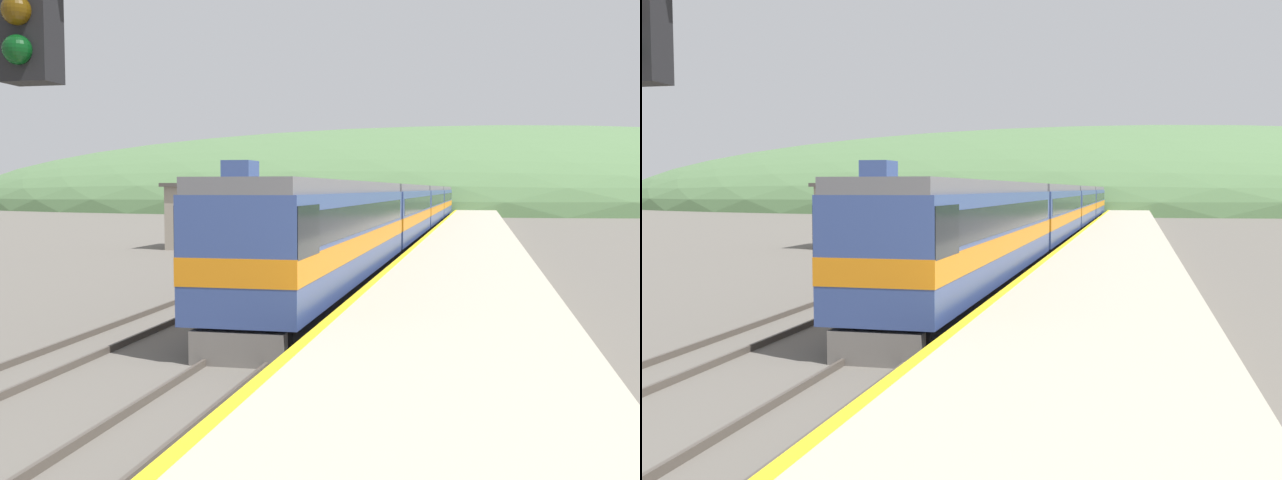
{
  "view_description": "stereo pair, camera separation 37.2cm",
  "coord_description": "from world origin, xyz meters",
  "views": [
    {
      "loc": [
        5.24,
        1.57,
        3.94
      ],
      "look_at": [
        0.75,
        22.49,
        2.48
      ],
      "focal_mm": 42.0,
      "sensor_mm": 36.0,
      "label": 1
    },
    {
      "loc": [
        5.6,
        1.65,
        3.94
      ],
      "look_at": [
        0.75,
        22.49,
        2.48
      ],
      "focal_mm": 42.0,
      "sensor_mm": 36.0,
      "label": 2
    }
  ],
  "objects": [
    {
      "name": "carriage_third",
      "position": [
        0.0,
        72.42,
        2.29
      ],
      "size": [
        2.84,
        21.26,
        4.21
      ],
      "color": "black",
      "rests_on": "ground"
    },
    {
      "name": "station_shed",
      "position": [
        -10.84,
        48.46,
        2.18
      ],
      "size": [
        8.06,
        4.62,
        4.32
      ],
      "color": "gray",
      "rests_on": "ground"
    },
    {
      "name": "siding_train",
      "position": [
        -4.19,
        62.1,
        1.96
      ],
      "size": [
        2.9,
        32.12,
        3.8
      ],
      "color": "black",
      "rests_on": "ground"
    },
    {
      "name": "carriage_second",
      "position": [
        0.0,
        50.27,
        2.29
      ],
      "size": [
        2.84,
        21.26,
        4.21
      ],
      "color": "black",
      "rests_on": "ground"
    },
    {
      "name": "platform",
      "position": [
        4.62,
        50.0,
        0.51
      ],
      "size": [
        5.56,
        140.0,
        1.02
      ],
      "color": "#B2A893",
      "rests_on": "ground"
    },
    {
      "name": "track_siding",
      "position": [
        -4.19,
        70.0,
        0.08
      ],
      "size": [
        1.52,
        180.0,
        0.16
      ],
      "color": "#4C443D",
      "rests_on": "ground"
    },
    {
      "name": "express_train_lead_car",
      "position": [
        0.0,
        27.67,
        2.3
      ],
      "size": [
        2.85,
        21.71,
        4.57
      ],
      "color": "black",
      "rests_on": "ground"
    },
    {
      "name": "carriage_fourth",
      "position": [
        0.0,
        94.56,
        2.29
      ],
      "size": [
        2.84,
        21.26,
        4.21
      ],
      "color": "black",
      "rests_on": "ground"
    },
    {
      "name": "distant_hills",
      "position": [
        0.0,
        155.76,
        0.0
      ],
      "size": [
        219.14,
        98.61,
        32.35
      ],
      "color": "#517547",
      "rests_on": "ground"
    },
    {
      "name": "track_main",
      "position": [
        0.0,
        70.0,
        0.08
      ],
      "size": [
        1.52,
        180.0,
        0.16
      ],
      "color": "#4C443D",
      "rests_on": "ground"
    }
  ]
}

